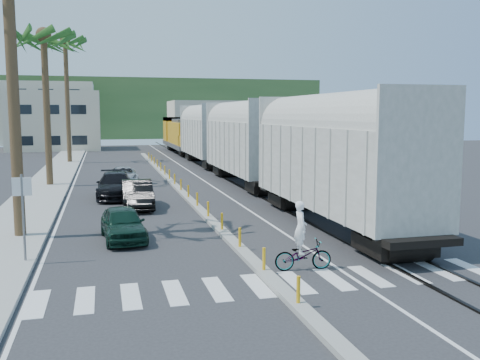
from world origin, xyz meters
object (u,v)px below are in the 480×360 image
at_px(street_sign, 23,206).
at_px(cyclist, 302,248).
at_px(car_second, 137,194).
at_px(car_lead, 123,224).

bearing_deg(street_sign, cyclist, -18.28).
relative_size(car_second, cyclist, 2.00).
bearing_deg(street_sign, car_second, 66.68).
bearing_deg(car_second, car_lead, -97.41).
xyz_separation_m(street_sign, car_lead, (3.26, 2.74, -1.31)).
xyz_separation_m(car_lead, car_second, (1.00, 7.15, 0.07)).
bearing_deg(car_second, street_sign, -112.75).
height_order(car_lead, cyclist, cyclist).
xyz_separation_m(car_lead, cyclist, (5.36, -5.59, 0.05)).
bearing_deg(car_second, cyclist, -70.55).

